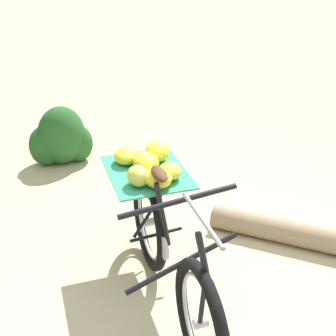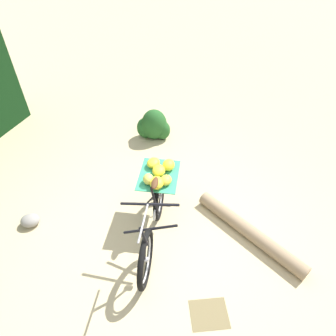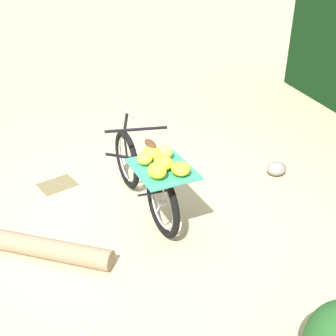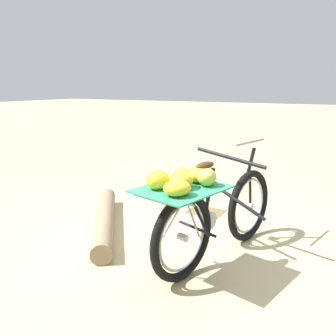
{
  "view_description": "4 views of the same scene",
  "coord_description": "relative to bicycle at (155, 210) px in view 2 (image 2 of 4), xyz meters",
  "views": [
    {
      "loc": [
        -1.54,
        -2.25,
        2.3
      ],
      "look_at": [
        -0.06,
        0.24,
        0.83
      ],
      "focal_mm": 50.36,
      "sensor_mm": 36.0,
      "label": 1
    },
    {
      "loc": [
        -0.31,
        -2.6,
        3.5
      ],
      "look_at": [
        -0.04,
        0.34,
        0.91
      ],
      "focal_mm": 30.95,
      "sensor_mm": 36.0,
      "label": 2
    },
    {
      "loc": [
        1.9,
        3.08,
        2.67
      ],
      "look_at": [
        -0.22,
        0.36,
        0.77
      ],
      "focal_mm": 43.4,
      "sensor_mm": 36.0,
      "label": 3
    },
    {
      "loc": [
        -1.37,
        2.73,
        1.55
      ],
      "look_at": [
        -0.02,
        0.31,
        0.91
      ],
      "focal_mm": 38.39,
      "sensor_mm": 36.0,
      "label": 4
    }
  ],
  "objects": [
    {
      "name": "leaf_litter_patch",
      "position": [
        0.55,
        -1.21,
        -0.5
      ],
      "size": [
        0.44,
        0.36,
        0.01
      ],
      "primitive_type": "cube",
      "color": "olive",
      "rests_on": "ground_plane"
    },
    {
      "name": "fallen_log",
      "position": [
        1.33,
        -0.18,
        -0.41
      ],
      "size": [
        1.22,
        1.54,
        0.2
      ],
      "primitive_type": "cylinder",
      "rotation": [
        0.0,
        1.57,
        -0.93
      ],
      "color": "#937A5B",
      "rests_on": "ground_plane"
    },
    {
      "name": "bicycle",
      "position": [
        0.0,
        0.0,
        0.0
      ],
      "size": [
        0.85,
        1.8,
        1.03
      ],
      "rotation": [
        0.0,
        0.0,
        -1.8
      ],
      "color": "black",
      "rests_on": "ground_plane"
    },
    {
      "name": "shrub_cluster",
      "position": [
        0.11,
        2.39,
        -0.22
      ],
      "size": [
        0.67,
        0.46,
        0.64
      ],
      "color": "#235623",
      "rests_on": "ground_plane"
    },
    {
      "name": "ground_plane",
      "position": [
        0.25,
        0.03,
        -0.51
      ],
      "size": [
        60.0,
        60.0,
        0.0
      ],
      "primitive_type": "plane",
      "color": "#C6B284"
    },
    {
      "name": "path_stone",
      "position": [
        -1.84,
        0.32,
        -0.42
      ],
      "size": [
        0.28,
        0.23,
        0.17
      ],
      "primitive_type": "ellipsoid",
      "color": "gray",
      "rests_on": "ground_plane"
    }
  ]
}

